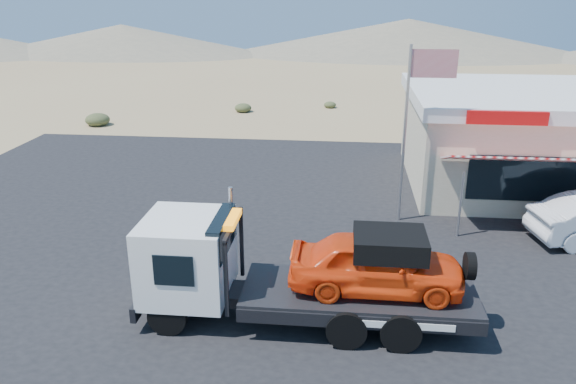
% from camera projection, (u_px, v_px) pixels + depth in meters
% --- Properties ---
extents(ground, '(120.00, 120.00, 0.00)m').
position_uv_depth(ground, '(244.00, 275.00, 15.97)').
color(ground, '#977A56').
rests_on(ground, ground).
extents(asphalt_lot, '(32.00, 24.00, 0.02)m').
position_uv_depth(asphalt_lot, '(320.00, 234.00, 18.58)').
color(asphalt_lot, black).
rests_on(asphalt_lot, ground).
extents(tow_truck, '(7.93, 2.35, 2.65)m').
position_uv_depth(tow_truck, '(298.00, 267.00, 13.33)').
color(tow_truck, black).
rests_on(tow_truck, asphalt_lot).
extents(jerky_store, '(10.40, 9.97, 3.90)m').
position_uv_depth(jerky_store, '(538.00, 138.00, 22.66)').
color(jerky_store, '#C0B491').
rests_on(jerky_store, asphalt_lot).
extents(flagpole, '(1.55, 0.10, 6.00)m').
position_uv_depth(flagpole, '(413.00, 115.00, 18.41)').
color(flagpole, '#99999E').
rests_on(flagpole, asphalt_lot).
extents(distant_hills, '(126.00, 48.00, 4.20)m').
position_uv_depth(distant_hills, '(244.00, 39.00, 67.81)').
color(distant_hills, '#726B59').
rests_on(distant_hills, ground).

